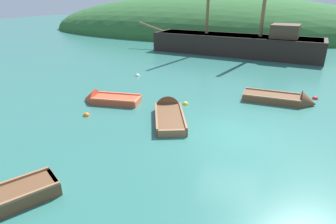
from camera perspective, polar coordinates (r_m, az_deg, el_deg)
ground_plane at (r=11.51m, az=12.92°, el=-4.28°), size 120.00×120.00×0.00m
shore_hill at (r=43.91m, az=7.86°, el=15.63°), size 50.80×21.95×10.39m
sailing_ship at (r=27.45m, az=13.49°, el=12.62°), size 17.91×5.34×11.99m
rowboat_far at (r=15.63m, az=22.49°, el=2.19°), size 3.57×1.36×1.21m
rowboat_outer_left at (r=12.78m, az=0.13°, el=-0.42°), size 2.52×3.78×1.16m
rowboat_portside at (r=14.84m, az=-12.28°, el=2.34°), size 3.08×1.52×1.09m
buoy_yellow at (r=14.24m, az=3.55°, el=1.57°), size 0.29×0.29×0.29m
buoy_white at (r=19.49m, az=-6.18°, el=7.25°), size 0.32×0.32×0.32m
buoy_orange at (r=13.39m, az=-16.18°, el=-0.73°), size 0.30×0.30×0.30m
buoy_red at (r=16.88m, az=27.60°, el=2.36°), size 0.30×0.30×0.30m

